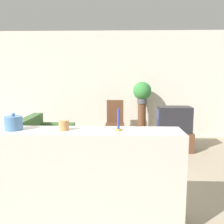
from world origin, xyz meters
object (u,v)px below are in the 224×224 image
potted_plant (142,92)px  decorative_bowl (14,123)px  couch (39,147)px  television (174,119)px  wooden_chair (115,120)px

potted_plant → decorative_bowl: (-1.65, -3.60, -0.09)m
couch → potted_plant: bearing=37.7°
television → decorative_bowl: bearing=-129.8°
wooden_chair → decorative_bowl: 3.47m
wooden_chair → decorative_bowl: size_ratio=5.49×
couch → television: bearing=14.9°
couch → wooden_chair: (1.41, 1.27, 0.28)m
wooden_chair → couch: bearing=-138.0°
couch → potted_plant: (2.07, 1.61, 0.94)m
potted_plant → wooden_chair: bearing=-153.4°
potted_plant → television: bearing=-56.0°
couch → television: television is taller
couch → wooden_chair: size_ratio=1.98×
decorative_bowl → couch: bearing=101.9°
couch → decorative_bowl: decorative_bowl is taller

